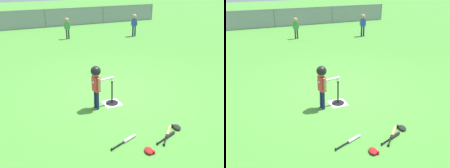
% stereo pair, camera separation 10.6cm
% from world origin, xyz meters
% --- Properties ---
extents(ground_plane, '(60.00, 60.00, 0.00)m').
position_xyz_m(ground_plane, '(0.00, 0.00, 0.00)').
color(ground_plane, '#478C33').
extents(home_plate, '(0.44, 0.44, 0.01)m').
position_xyz_m(home_plate, '(-0.39, -0.58, 0.00)').
color(home_plate, white).
rests_on(home_plate, ground_plane).
extents(batting_tee, '(0.32, 0.32, 0.62)m').
position_xyz_m(batting_tee, '(-0.39, -0.58, 0.09)').
color(batting_tee, black).
rests_on(batting_tee, ground_plane).
extents(baseball_on_tee, '(0.07, 0.07, 0.07)m').
position_xyz_m(baseball_on_tee, '(-0.39, -0.58, 0.65)').
color(baseball_on_tee, white).
rests_on(baseball_on_tee, batting_tee).
extents(batter_child, '(0.63, 0.32, 1.12)m').
position_xyz_m(batter_child, '(-0.85, -0.67, 0.80)').
color(batter_child, '#191E4C').
rests_on(batter_child, ground_plane).
extents(fielder_deep_left, '(0.31, 0.25, 1.19)m').
position_xyz_m(fielder_deep_left, '(3.97, 6.24, 0.77)').
color(fielder_deep_left, '#191E4C').
rests_on(fielder_deep_left, ground_plane).
extents(fielder_deep_right, '(0.33, 0.22, 1.10)m').
position_xyz_m(fielder_deep_right, '(0.47, 7.09, 0.71)').
color(fielder_deep_right, '#262626').
rests_on(fielder_deep_right, ground_plane).
extents(spare_bat_silver, '(0.66, 0.29, 0.06)m').
position_xyz_m(spare_bat_silver, '(-0.78, -2.21, 0.03)').
color(spare_bat_silver, silver).
rests_on(spare_bat_silver, ground_plane).
extents(spare_bat_wood, '(0.55, 0.54, 0.06)m').
position_xyz_m(spare_bat_wood, '(0.12, -2.33, 0.03)').
color(spare_bat_wood, '#DBB266').
rests_on(spare_bat_wood, ground_plane).
extents(spare_bat_black, '(0.56, 0.24, 0.06)m').
position_xyz_m(spare_bat_black, '(0.05, -2.44, 0.03)').
color(spare_bat_black, black).
rests_on(spare_bat_black, ground_plane).
extents(glove_by_plate, '(0.21, 0.25, 0.07)m').
position_xyz_m(glove_by_plate, '(0.41, -2.25, 0.04)').
color(glove_by_plate, black).
rests_on(glove_by_plate, ground_plane).
extents(glove_near_bats, '(0.20, 0.25, 0.07)m').
position_xyz_m(glove_near_bats, '(-0.57, -2.69, 0.04)').
color(glove_near_bats, '#B21919').
rests_on(glove_near_bats, ground_plane).
extents(outfield_fence, '(16.06, 0.06, 1.15)m').
position_xyz_m(outfield_fence, '(0.00, 10.81, 0.62)').
color(outfield_fence, slate).
rests_on(outfield_fence, ground_plane).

